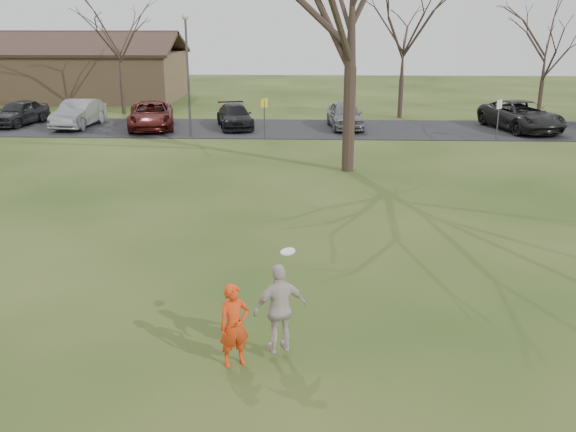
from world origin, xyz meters
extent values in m
plane|color=#1E380F|center=(0.00, 0.00, 0.00)|extent=(120.00, 120.00, 0.00)
cube|color=black|center=(0.00, 25.00, 0.02)|extent=(62.00, 6.50, 0.04)
imported|color=#E63E12|center=(-0.79, -0.26, 0.78)|extent=(0.68, 0.60, 1.57)
imported|color=black|center=(-16.68, 25.50, 0.76)|extent=(2.42, 4.48, 1.45)
imported|color=gray|center=(-12.95, 24.99, 0.81)|extent=(1.87, 4.73, 1.53)
imported|color=#501512|center=(-8.66, 24.70, 0.78)|extent=(3.56, 5.73, 1.48)
imported|color=black|center=(-3.95, 25.13, 0.68)|extent=(2.79, 4.73, 1.28)
imported|color=slate|center=(2.34, 25.23, 0.79)|extent=(2.22, 4.54, 1.49)
imported|color=black|center=(12.14, 24.99, 0.84)|extent=(4.02, 6.26, 1.60)
imported|color=beige|center=(0.03, 0.00, 1.01)|extent=(1.09, 0.78, 1.71)
cylinder|color=white|center=(0.16, 0.17, 2.05)|extent=(0.28, 0.27, 0.10)
cube|color=#8C6D4C|center=(-20.00, 38.00, 1.75)|extent=(20.00, 8.00, 3.50)
cube|color=#33231C|center=(-20.00, 35.95, 4.25)|extent=(20.60, 4.40, 1.78)
cube|color=#33231C|center=(-20.00, 40.05, 4.25)|extent=(20.60, 4.40, 1.78)
cube|color=#38281E|center=(-20.00, 38.00, 4.95)|extent=(20.60, 0.45, 0.20)
cylinder|color=#47474C|center=(-6.00, 22.50, 3.00)|extent=(0.12, 0.12, 6.00)
sphere|color=beige|center=(-6.00, 22.50, 6.10)|extent=(0.34, 0.34, 0.34)
cylinder|color=#47474C|center=(-2.00, 22.00, 1.00)|extent=(0.06, 0.06, 2.00)
cube|color=yellow|center=(-2.00, 22.00, 1.85)|extent=(0.35, 0.35, 0.45)
cylinder|color=#47474C|center=(10.00, 22.00, 1.00)|extent=(0.06, 0.06, 2.00)
cube|color=silver|center=(10.00, 22.00, 1.85)|extent=(0.35, 0.35, 0.45)
camera|label=1|loc=(0.61, -10.23, 6.05)|focal=38.78mm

